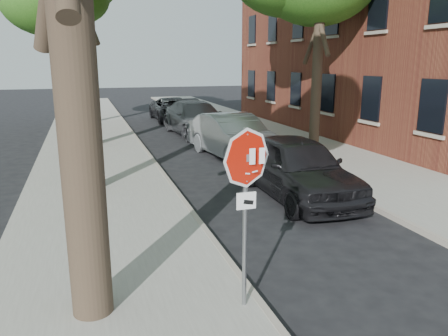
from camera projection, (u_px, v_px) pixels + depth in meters
The scene contains 10 objects.
ground at pixel (287, 304), 6.61m from camera, with size 120.00×120.00×0.00m, color black.
sidewalk_left at pixel (93, 155), 16.96m from camera, with size 4.00×55.00×0.12m, color gray.
sidewalk_right at pixel (291, 143), 19.49m from camera, with size 4.00×55.00×0.12m, color gray.
curb_left at pixel (146, 151), 17.57m from camera, with size 0.12×55.00×0.13m, color #9E9384.
curb_right at pixel (248, 145), 18.87m from camera, with size 0.12×55.00×0.13m, color #9E9384.
stop_sign at pixel (246, 184), 5.92m from camera, with size 0.76×0.34×2.61m.
car_a at pixel (297, 167), 11.65m from camera, with size 1.97×4.90×1.67m, color black.
car_b at pixel (233, 136), 16.53m from camera, with size 1.76×5.05×1.66m, color gray.
car_c at pixel (196, 118), 21.79m from camera, with size 2.33×5.73×1.66m, color #505155.
car_d at pixel (173, 109), 27.12m from camera, with size 2.36×5.12×1.42m, color black.
Camera 1 is at (-2.73, -5.36, 3.56)m, focal length 35.00 mm.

